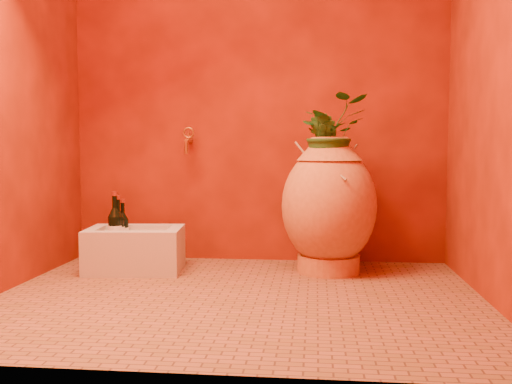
# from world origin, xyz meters

# --- Properties ---
(floor) EXTENTS (2.50, 2.50, 0.00)m
(floor) POSITION_xyz_m (0.00, 0.00, 0.00)
(floor) COLOR brown
(floor) RESTS_ON ground
(wall_back) EXTENTS (2.50, 0.02, 2.50)m
(wall_back) POSITION_xyz_m (0.00, 1.00, 1.25)
(wall_back) COLOR #5B1405
(wall_back) RESTS_ON ground
(wall_right) EXTENTS (0.02, 2.00, 2.50)m
(wall_right) POSITION_xyz_m (1.25, 0.00, 1.25)
(wall_right) COLOR #5B1405
(wall_right) RESTS_ON ground
(amphora) EXTENTS (0.70, 0.70, 0.83)m
(amphora) POSITION_xyz_m (0.48, 0.65, 0.41)
(amphora) COLOR #C07236
(amphora) RESTS_ON floor
(stone_basin) EXTENTS (0.61, 0.44, 0.27)m
(stone_basin) POSITION_xyz_m (-0.72, 0.55, 0.13)
(stone_basin) COLOR beige
(stone_basin) RESTS_ON floor
(wine_bottle_a) EXTENTS (0.08, 0.08, 0.32)m
(wine_bottle_a) POSITION_xyz_m (-0.82, 0.54, 0.26)
(wine_bottle_a) COLOR black
(wine_bottle_a) RESTS_ON stone_basin
(wine_bottle_b) EXTENTS (0.09, 0.09, 0.35)m
(wine_bottle_b) POSITION_xyz_m (-0.83, 0.52, 0.27)
(wine_bottle_b) COLOR black
(wine_bottle_b) RESTS_ON stone_basin
(wine_bottle_c) EXTENTS (0.07, 0.07, 0.30)m
(wine_bottle_c) POSITION_xyz_m (-0.80, 0.59, 0.25)
(wine_bottle_c) COLOR black
(wine_bottle_c) RESTS_ON stone_basin
(wall_tap) EXTENTS (0.08, 0.16, 0.18)m
(wall_tap) POSITION_xyz_m (-0.46, 0.91, 0.82)
(wall_tap) COLOR #A67626
(wall_tap) RESTS_ON wall_back
(plant_main) EXTENTS (0.52, 0.49, 0.46)m
(plant_main) POSITION_xyz_m (0.48, 0.65, 0.86)
(plant_main) COLOR #1D4D1B
(plant_main) RESTS_ON amphora
(plant_side) EXTENTS (0.25, 0.25, 0.36)m
(plant_side) POSITION_xyz_m (0.44, 0.62, 0.79)
(plant_side) COLOR #1D4D1B
(plant_side) RESTS_ON amphora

